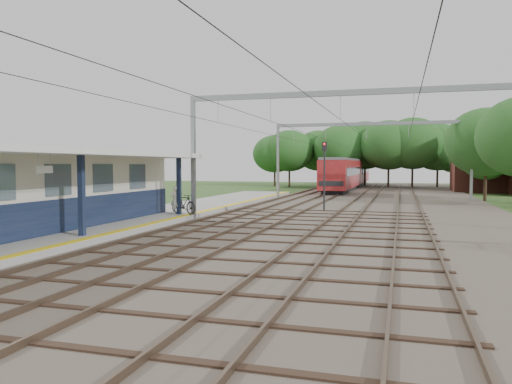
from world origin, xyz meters
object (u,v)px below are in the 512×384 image
(signal_post, at_px, (324,167))
(train, at_px, (349,172))
(bicycle, at_px, (184,204))
(person, at_px, (176,200))

(signal_post, bearing_deg, train, 94.37)
(bicycle, bearing_deg, train, 19.06)
(bicycle, distance_m, signal_post, 10.10)
(bicycle, xyz_separation_m, signal_post, (6.95, 7.03, 2.08))
(person, xyz_separation_m, bicycle, (0.51, 0.00, -0.21))
(train, bearing_deg, person, -97.59)
(person, distance_m, bicycle, 0.55)
(person, bearing_deg, train, -120.17)
(bicycle, distance_m, train, 42.47)
(signal_post, bearing_deg, bicycle, -133.31)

